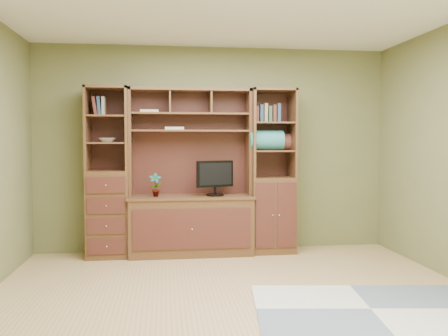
{
  "coord_description": "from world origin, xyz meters",
  "views": [
    {
      "loc": [
        -0.64,
        -4.07,
        1.4
      ],
      "look_at": [
        0.03,
        1.2,
        1.1
      ],
      "focal_mm": 38.0,
      "sensor_mm": 36.0,
      "label": 1
    }
  ],
  "objects": [
    {
      "name": "magazines",
      "position": [
        -0.51,
        1.82,
        1.56
      ],
      "size": [
        0.23,
        0.17,
        0.04
      ],
      "primitive_type": "cube",
      "color": "beige",
      "rests_on": "center_hutch"
    },
    {
      "name": "orchid",
      "position": [
        -0.74,
        1.7,
        0.87
      ],
      "size": [
        0.15,
        0.1,
        0.29
      ],
      "primitive_type": "imported",
      "color": "#A56038",
      "rests_on": "center_hutch"
    },
    {
      "name": "monitor",
      "position": [
        -0.02,
        1.7,
        1.03
      ],
      "size": [
        0.53,
        0.37,
        0.6
      ],
      "primitive_type": "cube",
      "rotation": [
        0.0,
        0.0,
        0.34
      ],
      "color": "black",
      "rests_on": "center_hutch"
    },
    {
      "name": "right_tower",
      "position": [
        0.72,
        1.77,
        1.02
      ],
      "size": [
        0.55,
        0.45,
        2.05
      ],
      "primitive_type": "cube",
      "color": "#52331C",
      "rests_on": "ground"
    },
    {
      "name": "center_hutch",
      "position": [
        -0.31,
        1.73,
        1.02
      ],
      "size": [
        1.54,
        0.53,
        2.05
      ],
      "primitive_type": "cube",
      "color": "#52331C",
      "rests_on": "ground"
    },
    {
      "name": "rug",
      "position": [
        1.06,
        -0.4,
        0.01
      ],
      "size": [
        2.05,
        1.49,
        0.01
      ],
      "primitive_type": "cube",
      "rotation": [
        0.0,
        0.0,
        -0.12
      ],
      "color": "#9CA1A1",
      "rests_on": "ground"
    },
    {
      "name": "room",
      "position": [
        0.0,
        0.0,
        1.3
      ],
      "size": [
        4.6,
        4.1,
        2.64
      ],
      "color": "tan",
      "rests_on": "ground"
    },
    {
      "name": "blanket_red",
      "position": [
        0.85,
        1.85,
        1.4
      ],
      "size": [
        0.38,
        0.21,
        0.21
      ],
      "primitive_type": "cube",
      "color": "brown",
      "rests_on": "right_tower"
    },
    {
      "name": "left_tower",
      "position": [
        -1.31,
        1.77,
        1.02
      ],
      "size": [
        0.5,
        0.45,
        2.05
      ],
      "primitive_type": "cube",
      "color": "#52331C",
      "rests_on": "ground"
    },
    {
      "name": "blanket_teal",
      "position": [
        0.63,
        1.73,
        1.41
      ],
      "size": [
        0.42,
        0.25,
        0.25
      ],
      "primitive_type": "cube",
      "color": "teal",
      "rests_on": "right_tower"
    },
    {
      "name": "bowl",
      "position": [
        -1.31,
        1.77,
        1.42
      ],
      "size": [
        0.21,
        0.21,
        0.05
      ],
      "primitive_type": "imported",
      "color": "beige",
      "rests_on": "left_tower"
    }
  ]
}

